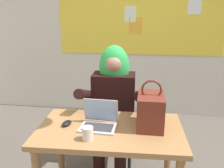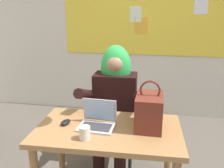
{
  "view_description": "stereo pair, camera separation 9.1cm",
  "coord_description": "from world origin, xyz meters",
  "views": [
    {
      "loc": [
        0.12,
        -1.61,
        1.58
      ],
      "look_at": [
        -0.16,
        0.38,
        0.98
      ],
      "focal_mm": 39.17,
      "sensor_mm": 36.0,
      "label": 1
    },
    {
      "loc": [
        0.21,
        -1.6,
        1.58
      ],
      "look_at": [
        -0.16,
        0.38,
        0.98
      ],
      "focal_mm": 39.17,
      "sensor_mm": 36.0,
      "label": 2
    }
  ],
  "objects": [
    {
      "name": "desk_main",
      "position": [
        -0.14,
        0.07,
        0.61
      ],
      "size": [
        1.14,
        0.7,
        0.71
      ],
      "rotation": [
        0.0,
        0.0,
        0.04
      ],
      "color": "#A37547",
      "rests_on": "ground"
    },
    {
      "name": "person_costumed",
      "position": [
        -0.19,
        0.63,
        0.75
      ],
      "size": [
        0.6,
        0.62,
        1.26
      ],
      "rotation": [
        0.0,
        0.0,
        -1.54
      ],
      "color": "black",
      "rests_on": "ground"
    },
    {
      "name": "coffee_mug",
      "position": [
        -0.26,
        -0.12,
        0.76
      ],
      "size": [
        0.08,
        0.08,
        0.09
      ],
      "primitive_type": "cylinder",
      "color": "silver",
      "rests_on": "desk_main"
    },
    {
      "name": "chair_at_desk",
      "position": [
        -0.2,
        0.76,
        0.52
      ],
      "size": [
        0.45,
        0.45,
        0.91
      ],
      "rotation": [
        0.0,
        0.0,
        -1.49
      ],
      "color": "black",
      "rests_on": "ground"
    },
    {
      "name": "wall_back_bulletin",
      "position": [
        0.0,
        2.11,
        1.33
      ],
      "size": [
        5.71,
        2.23,
        2.64
      ],
      "color": "silver",
      "rests_on": "ground"
    },
    {
      "name": "computer_mouse",
      "position": [
        -0.48,
        0.07,
        0.73
      ],
      "size": [
        0.08,
        0.12,
        0.03
      ],
      "primitive_type": "ellipsoid",
      "rotation": [
        0.0,
        0.0,
        -0.26
      ],
      "color": "black",
      "rests_on": "desk_main"
    },
    {
      "name": "laptop",
      "position": [
        -0.23,
        0.09,
        0.76
      ],
      "size": [
        0.28,
        0.24,
        0.2
      ],
      "rotation": [
        0.0,
        0.0,
        -0.04
      ],
      "color": "#B7B7BC",
      "rests_on": "desk_main"
    },
    {
      "name": "handbag",
      "position": [
        0.17,
        0.14,
        0.85
      ],
      "size": [
        0.2,
        0.3,
        0.38
      ],
      "rotation": [
        0.0,
        0.0,
        0.21
      ],
      "color": "maroon",
      "rests_on": "desk_main"
    }
  ]
}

